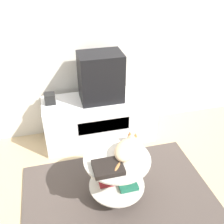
% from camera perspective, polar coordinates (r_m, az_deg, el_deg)
% --- Properties ---
extents(ground_plane, '(12.00, 12.00, 0.00)m').
position_cam_1_polar(ground_plane, '(2.74, 1.56, -18.22)').
color(ground_plane, tan).
extents(wall_back, '(8.00, 0.05, 2.60)m').
position_cam_1_polar(wall_back, '(3.12, -4.88, 17.18)').
color(wall_back, silver).
rests_on(wall_back, ground_plane).
extents(rug, '(1.86, 1.30, 0.02)m').
position_cam_1_polar(rug, '(2.73, 1.56, -18.09)').
color(rug, '#4C423D').
rests_on(rug, ground_plane).
extents(tv_stand, '(1.35, 0.47, 0.59)m').
position_cam_1_polar(tv_stand, '(3.26, -2.65, -1.59)').
color(tv_stand, white).
rests_on(tv_stand, ground_plane).
extents(tv, '(0.48, 0.35, 0.56)m').
position_cam_1_polar(tv, '(2.97, -2.46, 7.58)').
color(tv, black).
rests_on(tv, tv_stand).
extents(speaker, '(0.12, 0.12, 0.12)m').
position_cam_1_polar(speaker, '(3.06, -13.36, 2.89)').
color(speaker, black).
rests_on(speaker, tv_stand).
extents(coffee_table, '(0.61, 0.61, 0.49)m').
position_cam_1_polar(coffee_table, '(2.51, 1.19, -13.01)').
color(coffee_table, '#B2B2B7').
rests_on(coffee_table, rug).
extents(dvd_box, '(0.26, 0.21, 0.04)m').
position_cam_1_polar(dvd_box, '(2.27, -0.86, -11.98)').
color(dvd_box, black).
rests_on(dvd_box, coffee_table).
extents(cat, '(0.36, 0.45, 0.13)m').
position_cam_1_polar(cat, '(2.40, 3.23, -7.97)').
color(cat, beige).
rests_on(cat, coffee_table).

